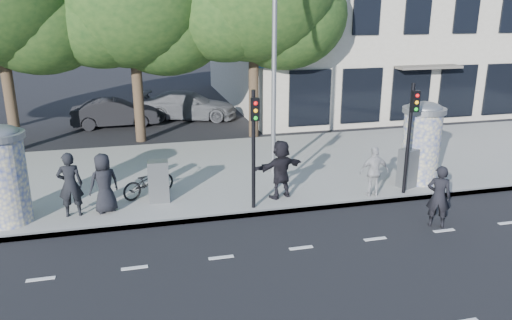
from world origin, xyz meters
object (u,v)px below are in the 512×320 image
object	(u,v)px
ad_column_right	(421,140)
street_lamp	(275,35)
traffic_pole_far	(411,128)
cabinet_left	(159,181)
man_road	(439,196)
traffic_pole_near	(254,138)
ped_a	(104,183)
car_mid	(116,113)
ped_f	(281,169)
ped_b	(70,185)
cabinet_right	(408,168)
ad_column_left	(2,173)
bicycle	(148,182)
ped_e	(374,172)
car_right	(189,105)

from	to	relation	value
ad_column_right	street_lamp	world-z (taller)	street_lamp
ad_column_right	traffic_pole_far	world-z (taller)	traffic_pole_far
cabinet_left	man_road	bearing A→B (deg)	-20.59
traffic_pole_near	ped_a	distance (m)	4.35
ped_a	car_mid	xyz separation A→B (m)	(0.11, 11.22, -0.32)
ped_f	car_mid	world-z (taller)	ped_f
traffic_pole_far	car_mid	distance (m)	14.95
ped_b	cabinet_right	distance (m)	10.17
car_mid	ad_column_left	bearing A→B (deg)	165.84
ped_b	bicycle	xyz separation A→B (m)	(2.10, 1.00, -0.45)
ad_column_left	bicycle	world-z (taller)	ad_column_left
ped_e	bicycle	distance (m)	6.83
cabinet_left	car_mid	world-z (taller)	cabinet_left
ad_column_right	ped_f	size ratio (longest dim) A/B	1.49
traffic_pole_far	cabinet_left	xyz separation A→B (m)	(-7.39, 1.21, -1.46)
traffic_pole_far	street_lamp	bearing A→B (deg)	140.12
cabinet_right	car_mid	world-z (taller)	cabinet_right
traffic_pole_far	ped_e	size ratio (longest dim) A/B	2.20
traffic_pole_near	bicycle	size ratio (longest dim) A/B	1.96
ped_a	cabinet_right	xyz separation A→B (m)	(9.28, -0.25, -0.22)
ped_a	cabinet_left	distance (m)	1.59
ped_f	street_lamp	bearing A→B (deg)	-117.08
ad_column_right	ped_e	bearing A→B (deg)	-157.49
traffic_pole_far	ped_a	distance (m)	9.02
man_road	cabinet_right	distance (m)	2.68
ped_f	car_right	distance (m)	12.24
ad_column_left	car_right	world-z (taller)	ad_column_left
traffic_pole_near	cabinet_right	distance (m)	5.41
traffic_pole_far	ped_a	bearing A→B (deg)	175.03
traffic_pole_near	car_mid	distance (m)	12.74
ped_f	cabinet_left	size ratio (longest dim) A/B	1.44
ped_a	ped_b	bearing A→B (deg)	-18.37
bicycle	ped_e	bearing A→B (deg)	-133.12
ped_a	traffic_pole_near	bearing A→B (deg)	146.75
ped_b	ped_e	world-z (taller)	ped_b
bicycle	man_road	bearing A→B (deg)	-146.12
traffic_pole_near	traffic_pole_far	size ratio (longest dim) A/B	1.00
ped_b	ped_e	size ratio (longest dim) A/B	1.18
ad_column_right	ped_f	xyz separation A→B (m)	(-4.82, -0.26, -0.50)
ped_b	man_road	world-z (taller)	ped_b
ped_f	cabinet_left	world-z (taller)	ped_f
ad_column_right	man_road	world-z (taller)	ad_column_right
ad_column_left	traffic_pole_far	size ratio (longest dim) A/B	0.78
ped_a	car_mid	world-z (taller)	ped_a
ped_a	ped_b	size ratio (longest dim) A/B	0.93
ped_e	cabinet_right	world-z (taller)	ped_e
ad_column_right	ped_a	size ratio (longest dim) A/B	1.56
ped_b	car_mid	bearing A→B (deg)	-96.68
traffic_pole_near	ad_column_left	bearing A→B (deg)	173.89
ped_e	car_right	distance (m)	13.39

